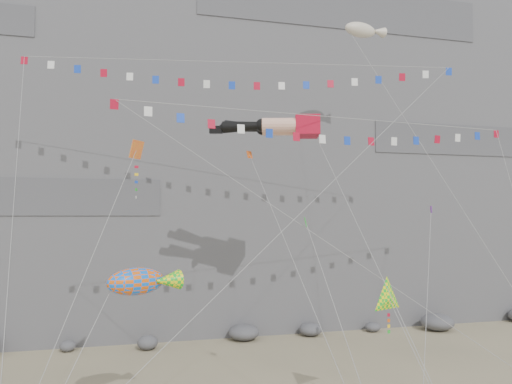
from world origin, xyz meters
TOP-DOWN VIEW (x-y plane):
  - cliff at (0.00, 32.00)m, footprint 80.00×28.00m
  - talus_boulders at (0.00, 17.00)m, footprint 60.00×3.00m
  - legs_kite at (-0.12, 7.01)m, footprint 7.56×18.13m
  - flag_banner_upper at (-1.80, 9.38)m, footprint 29.65×16.89m
  - flag_banner_lower at (3.16, 4.97)m, footprint 27.21×8.81m
  - harlequin_kite at (-9.31, 1.26)m, footprint 6.25×6.10m
  - fish_windsock at (-9.27, 0.64)m, footprint 6.72×6.34m
  - delta_kite at (3.28, -1.31)m, footprint 2.23×7.49m
  - blimp_windsock at (8.02, 10.90)m, footprint 8.47×14.82m
  - small_kite_a at (-1.70, 7.74)m, footprint 2.67×14.70m
  - small_kite_b at (9.03, 3.45)m, footprint 6.96×8.94m
  - small_kite_c at (-0.31, 0.98)m, footprint 1.53×8.09m

SIDE VIEW (x-z plane):
  - talus_boulders at x=0.00m, z-range 0.00..1.20m
  - delta_kite at x=3.28m, z-range 1.64..10.88m
  - fish_windsock at x=-9.27m, z-range 2.36..12.26m
  - small_kite_c at x=-0.31m, z-range 3.74..16.33m
  - small_kite_b at x=9.03m, z-range 3.06..18.19m
  - harlequin_kite at x=-9.31m, z-range 6.02..21.59m
  - small_kite_a at x=-1.70m, z-range 4.14..24.48m
  - legs_kite at x=-0.12m, z-range 5.14..27.65m
  - flag_banner_lower at x=3.16m, z-range 6.22..27.39m
  - flag_banner_upper at x=-1.80m, z-range 7.08..35.56m
  - cliff at x=0.00m, z-range 0.00..50.00m
  - blimp_windsock at x=8.02m, z-range 10.43..39.77m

